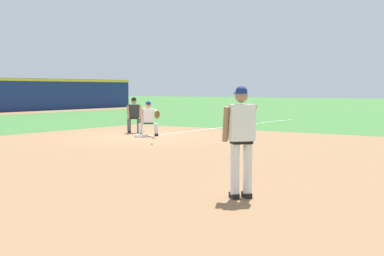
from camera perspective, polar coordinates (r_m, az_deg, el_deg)
ground_plane at (r=20.00m, az=-5.45°, el=-0.98°), size 160.00×160.00×0.00m
infield_dirt_patch at (r=14.40m, az=-2.16°, el=-2.99°), size 18.00×18.00×0.01m
foul_line_stripe at (r=25.60m, az=4.46°, el=0.20°), size 13.70×0.10×0.00m
first_base_bag at (r=19.99m, az=-5.45°, el=-0.85°), size 0.38×0.38×0.09m
baseball at (r=17.30m, az=-4.29°, el=-1.66°), size 0.07×0.07×0.07m
pitcher at (r=8.84m, az=5.32°, el=-0.71°), size 0.85×0.54×1.86m
first_baseman at (r=20.28m, az=-4.61°, el=1.18°), size 0.72×1.09×1.34m
umpire at (r=21.84m, az=-6.21°, el=1.54°), size 0.68×0.66×1.46m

